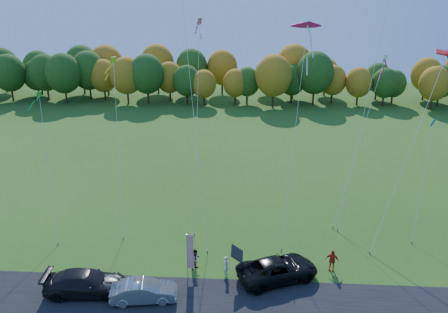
# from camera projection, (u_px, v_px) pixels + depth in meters

# --- Properties ---
(ground) EXTENTS (160.00, 160.00, 0.00)m
(ground) POSITION_uv_depth(u_px,v_px,m) (219.00, 271.00, 32.89)
(ground) COLOR #2D5215
(asphalt_strip) EXTENTS (90.00, 6.00, 0.01)m
(asphalt_strip) POSITION_uv_depth(u_px,v_px,m) (215.00, 306.00, 29.14)
(asphalt_strip) COLOR black
(asphalt_strip) RESTS_ON ground
(tree_line) EXTENTS (116.00, 12.00, 10.00)m
(tree_line) POSITION_uv_depth(u_px,v_px,m) (239.00, 104.00, 84.44)
(tree_line) COLOR #1E4711
(tree_line) RESTS_ON ground
(black_suv) EXTENTS (6.52, 4.82, 1.65)m
(black_suv) POSITION_uv_depth(u_px,v_px,m) (278.00, 269.00, 31.69)
(black_suv) COLOR black
(black_suv) RESTS_ON ground
(silver_sedan) EXTENTS (4.63, 2.20, 1.47)m
(silver_sedan) POSITION_uv_depth(u_px,v_px,m) (144.00, 291.00, 29.47)
(silver_sedan) COLOR #A2A2A6
(silver_sedan) RESTS_ON ground
(dark_truck_a) EXTENTS (5.90, 2.77, 1.66)m
(dark_truck_a) POSITION_uv_depth(u_px,v_px,m) (86.00, 283.00, 30.16)
(dark_truck_a) COLOR black
(dark_truck_a) RESTS_ON ground
(person_tailgate_a) EXTENTS (0.47, 0.63, 1.59)m
(person_tailgate_a) POSITION_uv_depth(u_px,v_px,m) (226.00, 266.00, 32.09)
(person_tailgate_a) COLOR silver
(person_tailgate_a) RESTS_ON ground
(person_tailgate_b) EXTENTS (0.96, 1.01, 1.64)m
(person_tailgate_b) POSITION_uv_depth(u_px,v_px,m) (196.00, 259.00, 32.88)
(person_tailgate_b) COLOR gray
(person_tailgate_b) RESTS_ON ground
(person_east) EXTENTS (1.08, 0.67, 1.71)m
(person_east) POSITION_uv_depth(u_px,v_px,m) (332.00, 260.00, 32.69)
(person_east) COLOR red
(person_east) RESTS_ON ground
(feather_flag) EXTENTS (0.48, 0.17, 3.65)m
(feather_flag) POSITION_uv_depth(u_px,v_px,m) (190.00, 251.00, 31.34)
(feather_flag) COLOR #999999
(feather_flag) RESTS_ON ground
(kite_delta_blue) EXTENTS (5.46, 11.26, 31.91)m
(kite_delta_blue) POSITION_uv_depth(u_px,v_px,m) (187.00, 49.00, 34.71)
(kite_delta_blue) COLOR #4C3F33
(kite_delta_blue) RESTS_ON ground
(kite_parafoil_orange) EXTENTS (7.95, 11.77, 27.95)m
(kite_parafoil_orange) POSITION_uv_depth(u_px,v_px,m) (375.00, 64.00, 38.82)
(kite_parafoil_orange) COLOR #4C3F33
(kite_parafoil_orange) RESTS_ON ground
(kite_delta_red) EXTENTS (3.35, 9.10, 18.83)m
(kite_delta_red) POSITION_uv_depth(u_px,v_px,m) (296.00, 127.00, 36.09)
(kite_delta_red) COLOR #4C3F33
(kite_delta_red) RESTS_ON ground
(kite_parafoil_rainbow) EXTENTS (7.93, 7.11, 15.74)m
(kite_parafoil_rainbow) POSITION_uv_depth(u_px,v_px,m) (409.00, 151.00, 35.26)
(kite_parafoil_rainbow) COLOR #4C3F33
(kite_parafoil_rainbow) RESTS_ON ground
(kite_diamond_yellow) EXTENTS (1.87, 6.13, 14.92)m
(kite_diamond_yellow) POSITION_uv_depth(u_px,v_px,m) (118.00, 147.00, 37.30)
(kite_diamond_yellow) COLOR #4C3F33
(kite_diamond_yellow) RESTS_ON ground
(kite_diamond_green) EXTENTS (3.30, 6.60, 11.92)m
(kite_diamond_green) POSITION_uv_depth(u_px,v_px,m) (48.00, 167.00, 37.25)
(kite_diamond_green) COLOR #4C3F33
(kite_diamond_green) RESTS_ON ground
(kite_diamond_white) EXTENTS (5.47, 7.74, 14.83)m
(kite_diamond_white) POSITION_uv_depth(u_px,v_px,m) (360.00, 141.00, 39.61)
(kite_diamond_white) COLOR #4C3F33
(kite_diamond_white) RESTS_ON ground
(kite_diamond_pink) EXTENTS (1.00, 8.44, 17.97)m
(kite_diamond_pink) POSITION_uv_depth(u_px,v_px,m) (197.00, 114.00, 38.54)
(kite_diamond_pink) COLOR #4C3F33
(kite_diamond_pink) RESTS_ON ground
(kite_diamond_blue_low) EXTENTS (2.86, 5.78, 9.75)m
(kite_diamond_blue_low) POSITION_uv_depth(u_px,v_px,m) (423.00, 181.00, 37.27)
(kite_diamond_blue_low) COLOR #4C3F33
(kite_diamond_blue_low) RESTS_ON ground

